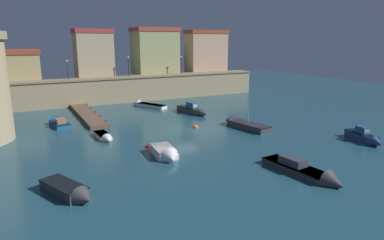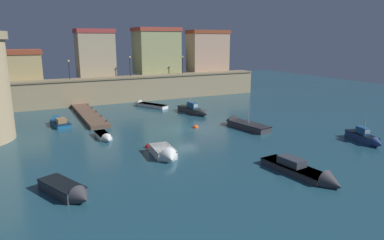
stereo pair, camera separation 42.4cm
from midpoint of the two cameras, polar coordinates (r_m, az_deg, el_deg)
ground_plane at (r=41.32m, az=-1.20°, el=-1.42°), size 118.69×118.69×0.00m
quay_wall at (r=60.40m, az=-10.23°, el=5.14°), size 47.65×3.35×4.25m
old_town_backdrop at (r=63.73m, az=-11.84°, el=10.54°), size 45.40×6.16×8.50m
pier_dock at (r=49.73m, az=-17.10°, el=0.81°), size 2.38×15.40×0.70m
quay_lamp_0 at (r=57.80m, az=-20.13°, el=8.33°), size 0.32×0.32×3.01m
quay_lamp_1 at (r=59.87m, az=-10.67°, el=9.25°), size 0.32×0.32×3.37m
quay_lamp_2 at (r=63.43m, az=-2.02°, el=9.59°), size 0.32×0.32×3.20m
moored_boat_0 at (r=42.38m, az=7.94°, el=-0.66°), size 2.93×7.03×2.69m
moored_boat_1 at (r=55.14m, az=-7.89°, el=2.51°), size 4.38×6.54×1.32m
moored_boat_2 at (r=40.09m, az=26.41°, el=-2.56°), size 2.37×5.07×2.69m
moored_boat_3 at (r=49.42m, az=-0.01°, el=1.62°), size 2.28×6.50×2.28m
moored_boat_4 at (r=31.32m, az=-4.68°, el=-5.54°), size 2.13×4.41×1.70m
moored_boat_5 at (r=46.13m, az=-21.56°, el=-0.37°), size 2.28×4.88×1.56m
moored_boat_6 at (r=38.15m, az=-14.59°, el=-2.72°), size 1.38×4.15×1.17m
moored_boat_7 at (r=28.59m, az=18.26°, el=-8.23°), size 2.51×7.42×1.74m
moored_boat_8 at (r=25.33m, az=-19.98°, el=-11.03°), size 3.36×5.19×1.44m
mooring_buoy_0 at (r=41.73m, az=0.26°, el=-1.27°), size 0.71×0.71×0.71m
mooring_buoy_1 at (r=34.48m, az=-7.41°, el=-4.55°), size 0.77×0.77×0.77m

